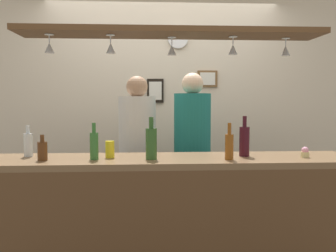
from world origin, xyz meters
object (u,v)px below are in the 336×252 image
Objects in this scene: drink_can at (110,149)px; picture_frame_crest at (155,91)px; bottle_beer_green_import at (94,145)px; wall_clock at (178,38)px; person_middle_white_patterned_shirt at (137,148)px; bottle_beer_brown_stubby at (42,150)px; bottle_wine_dark_red at (244,140)px; picture_frame_upper_small at (207,79)px; person_right_teal_shirt at (192,145)px; bottle_beer_amber_tall at (229,146)px; bottle_champagne_green at (151,143)px; bottle_soda_clear at (28,144)px; cupcake at (305,152)px.

drink_can is 0.47× the size of picture_frame_crest.
bottle_beer_green_import is 1.18× the size of wall_clock.
person_middle_white_patterned_shirt reaches higher than bottle_beer_brown_stubby.
picture_frame_upper_small is at bearing 92.27° from bottle_wine_dark_red.
person_right_teal_shirt reaches higher than bottle_beer_green_import.
person_middle_white_patterned_shirt is 6.39× the size of bottle_beer_amber_tall.
bottle_beer_green_import is at bearing -125.56° from picture_frame_upper_small.
bottle_beer_green_import is 0.87× the size of bottle_champagne_green.
bottle_wine_dark_red is at bearing -40.52° from person_middle_white_patterned_shirt.
picture_frame_upper_small is (1.04, 1.46, 0.55)m from bottle_beer_green_import.
bottle_beer_green_import is 1.00× the size of bottle_beer_amber_tall.
bottle_soda_clear reaches higher than cupcake.
wall_clock is at bearing 66.03° from drink_can.
wall_clock is at bearing 98.74° from bottle_beer_amber_tall.
person_right_teal_shirt is 7.69× the size of picture_frame_upper_small.
picture_frame_crest is (-1.06, 1.46, 0.48)m from cupcake.
wall_clock is (0.31, 1.47, 0.97)m from bottle_champagne_green.
bottle_beer_green_import is at bearing 176.15° from bottle_beer_amber_tall.
bottle_wine_dark_red is 1.15× the size of bottle_beer_amber_tall.
bottle_beer_amber_tall is 3.33× the size of cupcake.
person_right_teal_shirt reaches higher than picture_frame_crest.
person_middle_white_patterned_shirt is at bearing -105.26° from picture_frame_crest.
picture_frame_crest is at bearing 60.98° from bottle_beer_brown_stubby.
bottle_champagne_green is at bearing -171.49° from bottle_wine_dark_red.
person_right_teal_shirt is 9.40× the size of bottle_beer_brown_stubby.
bottle_soda_clear is at bearing -140.23° from picture_frame_upper_small.
wall_clock reaches higher than picture_frame_upper_small.
bottle_beer_brown_stubby is 0.69× the size of picture_frame_crest.
bottle_soda_clear is 2.04m from cupcake.
picture_frame_upper_small reaches higher than person_middle_white_patterned_shirt.
wall_clock is (1.22, 1.29, 0.99)m from bottle_soda_clear.
bottle_beer_amber_tall is at bearing -81.26° from wall_clock.
wall_clock is (-0.38, 1.36, 0.97)m from bottle_wine_dark_red.
cupcake is 1.97m from wall_clock.
bottle_beer_amber_tall is (1.46, -0.23, 0.01)m from bottle_soda_clear.
person_middle_white_patterned_shirt is 13.63× the size of drink_can.
drink_can is (-1.00, -0.02, -0.06)m from bottle_wine_dark_red.
bottle_beer_green_import is 1.53m from cupcake.
person_right_teal_shirt is 0.97m from picture_frame_upper_small.
cupcake is (1.53, 0.00, -0.07)m from bottle_beer_green_import.
bottle_beer_amber_tall is at bearing -72.53° from picture_frame_crest.
bottle_beer_green_import is (-0.79, -0.79, 0.11)m from person_right_teal_shirt.
bottle_beer_green_import is 3.33× the size of cupcake.
wall_clock is (-0.23, 1.52, 0.99)m from bottle_beer_amber_tall.
person_middle_white_patterned_shirt is 1.03m from bottle_beer_brown_stubby.
picture_frame_crest is at bearing 115.71° from person_right_teal_shirt.
bottle_beer_brown_stubby is 1.30m from bottle_beer_amber_tall.
picture_frame_upper_small is 1.00× the size of wall_clock.
picture_frame_crest is at bearing 180.00° from picture_frame_upper_small.
drink_can is (0.61, -0.09, -0.03)m from bottle_soda_clear.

